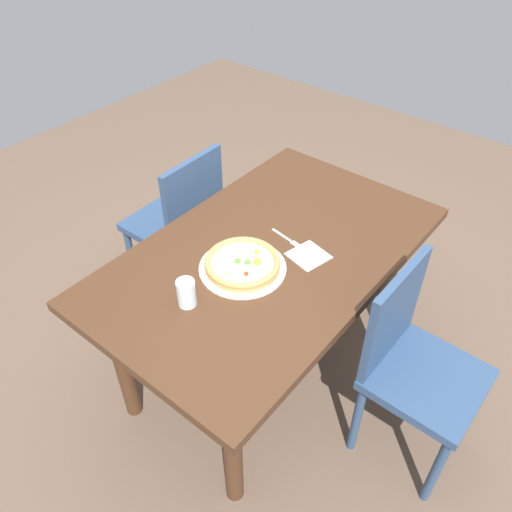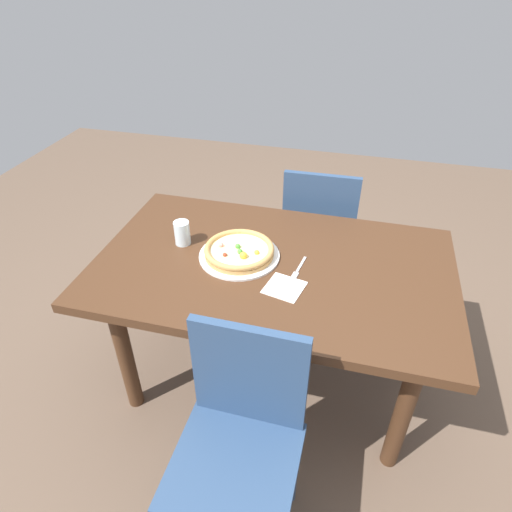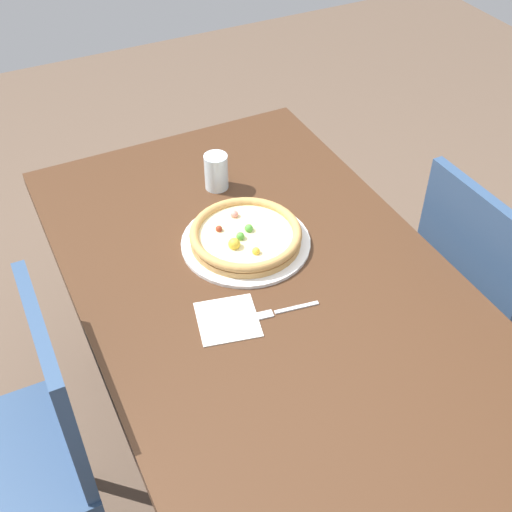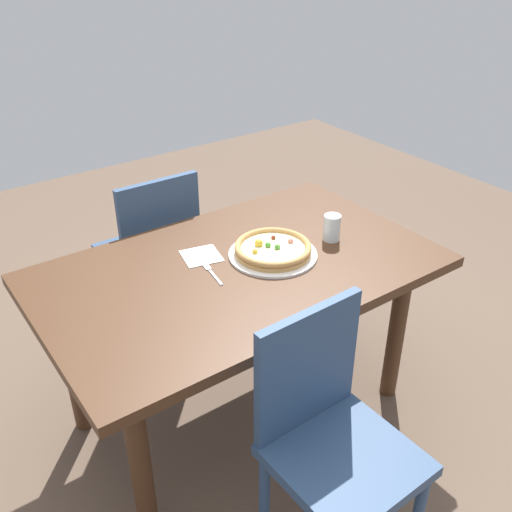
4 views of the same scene
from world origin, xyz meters
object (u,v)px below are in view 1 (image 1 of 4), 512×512
at_px(chair_near, 180,221).
at_px(chair_far, 413,363).
at_px(fork, 289,240).
at_px(pizza, 243,263).
at_px(drinking_glass, 186,293).
at_px(plate, 243,268).
at_px(napkin, 308,256).
at_px(dining_table, 269,268).

relative_size(chair_near, chair_far, 1.00).
bearing_deg(fork, pizza, -88.58).
xyz_separation_m(chair_far, drinking_glass, (0.46, -0.71, 0.28)).
bearing_deg(plate, drinking_glass, -7.33).
bearing_deg(plate, fork, 172.39).
xyz_separation_m(chair_far, napkin, (-0.03, -0.52, 0.23)).
height_order(dining_table, pizza, pizza).
relative_size(plate, napkin, 2.44).
distance_m(pizza, drinking_glass, 0.27).
height_order(chair_near, pizza, chair_near).
height_order(pizza, drinking_glass, drinking_glass).
bearing_deg(chair_near, napkin, -94.26).
xyz_separation_m(plate, drinking_glass, (0.27, -0.03, 0.05)).
relative_size(chair_near, drinking_glass, 8.26).
xyz_separation_m(dining_table, chair_near, (-0.12, -0.66, -0.14)).
bearing_deg(napkin, chair_near, -93.07).
height_order(plate, napkin, plate).
distance_m(drinking_glass, napkin, 0.53).
bearing_deg(drinking_glass, plate, 172.67).
relative_size(plate, fork, 2.06).
distance_m(plate, napkin, 0.27).
distance_m(chair_near, napkin, 0.84).
bearing_deg(drinking_glass, fork, 172.54).
distance_m(pizza, napkin, 0.28).
height_order(dining_table, plate, plate).
height_order(plate, pizza, pizza).
bearing_deg(plate, napkin, 145.49).
height_order(chair_far, plate, chair_far).
bearing_deg(dining_table, pizza, -5.08).
relative_size(dining_table, chair_far, 1.66).
bearing_deg(chair_far, dining_table, -85.59).
xyz_separation_m(chair_far, pizza, (0.19, -0.68, 0.26)).
relative_size(dining_table, drinking_glass, 13.73).
xyz_separation_m(fork, napkin, (0.03, 0.12, -0.00)).
height_order(dining_table, napkin, napkin).
distance_m(pizza, fork, 0.26).
distance_m(plate, drinking_glass, 0.27).
relative_size(dining_table, chair_near, 1.66).
bearing_deg(dining_table, chair_far, 93.75).
xyz_separation_m(chair_near, drinking_glass, (0.54, 0.62, 0.28)).
distance_m(chair_near, chair_far, 1.33).
distance_m(dining_table, napkin, 0.19).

